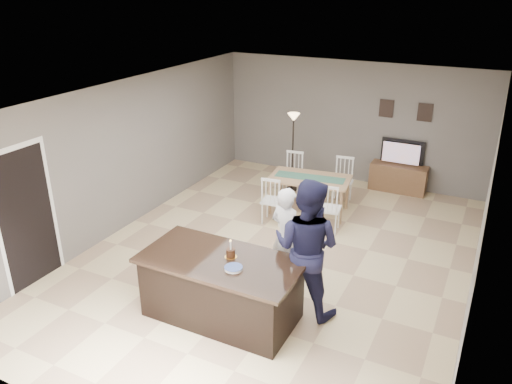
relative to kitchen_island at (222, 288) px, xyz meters
The scene contains 14 objects.
floor 1.86m from the kitchen_island, 90.00° to the left, with size 8.00×8.00×0.00m, color #D7BE8A.
room_shell 2.18m from the kitchen_island, 90.00° to the left, with size 8.00×8.00×8.00m.
kitchen_island is the anchor object (origin of this frame).
tv_console 5.70m from the kitchen_island, 77.84° to the left, with size 1.20×0.40×0.60m, color brown.
television 5.78m from the kitchen_island, 77.99° to the left, with size 0.91×0.12×0.53m, color black.
tv_screen_glow 5.70m from the kitchen_island, 77.82° to the left, with size 0.78×0.78×0.00m, color orange.
picture_frames 6.03m from the kitchen_island, 78.74° to the left, with size 1.10×0.02×0.38m.
doorway 3.14m from the kitchen_island, behind, with size 0.00×2.10×2.65m.
woman 1.29m from the kitchen_island, 69.21° to the left, with size 0.57×0.37×1.56m, color silver.
man 1.27m from the kitchen_island, 34.58° to the left, with size 0.95×0.74×1.96m, color #161732.
birthday_cake 0.53m from the kitchen_island, 48.20° to the left, with size 0.17×0.17×0.26m.
plate_stack 0.56m from the kitchen_island, 28.52° to the right, with size 0.23×0.23×0.04m.
dining_table 3.71m from the kitchen_island, 92.45° to the left, with size 1.69×1.92×0.95m.
floor_lamp 4.77m from the kitchen_island, 101.10° to the left, with size 0.26×0.26×1.72m.
Camera 1 is at (2.96, -6.67, 4.28)m, focal length 35.00 mm.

